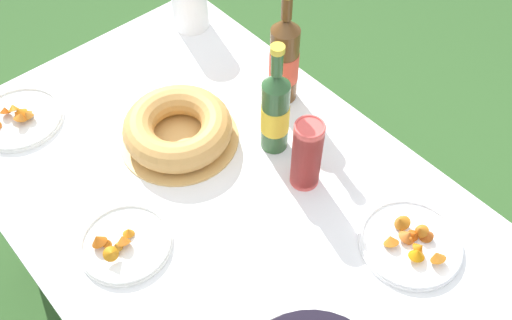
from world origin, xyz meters
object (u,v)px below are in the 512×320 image
object	(u,v)px
bundt_cake	(178,128)
cider_bottle_green	(275,111)
snack_plate_near	(411,242)
cider_bottle_amber	(284,60)
cup_stack	(307,155)
snack_plate_right	(19,118)
snack_plate_left	(124,243)

from	to	relation	value
bundt_cake	cider_bottle_green	distance (m)	0.26
cider_bottle_green	snack_plate_near	bearing A→B (deg)	3.92
cider_bottle_green	snack_plate_near	size ratio (longest dim) A/B	1.39
bundt_cake	cider_bottle_amber	distance (m)	0.34
cup_stack	cider_bottle_amber	distance (m)	0.30
cider_bottle_green	snack_plate_near	xyz separation A→B (m)	(0.43, 0.03, -0.11)
cup_stack	snack_plate_right	size ratio (longest dim) A/B	0.86
cider_bottle_green	cider_bottle_amber	world-z (taller)	cider_bottle_amber
snack_plate_left	snack_plate_right	world-z (taller)	snack_plate_right
cup_stack	cider_bottle_green	world-z (taller)	cider_bottle_green
bundt_cake	snack_plate_left	xyz separation A→B (m)	(0.18, -0.29, -0.03)
bundt_cake	cider_bottle_amber	bearing A→B (deg)	79.25
snack_plate_near	snack_plate_left	world-z (taller)	same
bundt_cake	snack_plate_right	xyz separation A→B (m)	(-0.34, -0.29, -0.03)
cider_bottle_green	snack_plate_left	xyz separation A→B (m)	(-0.00, -0.46, -0.11)
snack_plate_near	snack_plate_right	bearing A→B (deg)	-152.62
cider_bottle_green	cider_bottle_amber	size ratio (longest dim) A/B	0.95
cider_bottle_amber	cup_stack	bearing A→B (deg)	-32.73
cider_bottle_amber	snack_plate_left	bearing A→B (deg)	-79.05
cup_stack	snack_plate_left	size ratio (longest dim) A/B	0.94
cider_bottle_amber	snack_plate_left	world-z (taller)	cider_bottle_amber
cider_bottle_amber	snack_plate_right	xyz separation A→B (m)	(-0.40, -0.60, -0.12)
bundt_cake	snack_plate_right	world-z (taller)	bundt_cake
snack_plate_left	snack_plate_right	distance (m)	0.52
snack_plate_left	snack_plate_right	size ratio (longest dim) A/B	0.91
cup_stack	snack_plate_left	bearing A→B (deg)	-107.29
cup_stack	snack_plate_right	xyz separation A→B (m)	(-0.66, -0.44, -0.09)
bundt_cake	cider_bottle_green	xyz separation A→B (m)	(0.18, 0.18, 0.08)
cider_bottle_green	cider_bottle_amber	bearing A→B (deg)	130.02
snack_plate_near	bundt_cake	bearing A→B (deg)	-161.31
snack_plate_near	snack_plate_left	xyz separation A→B (m)	(-0.43, -0.49, -0.00)
snack_plate_right	bundt_cake	bearing A→B (deg)	39.97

